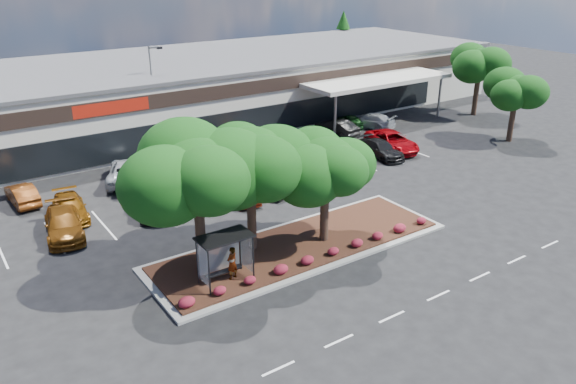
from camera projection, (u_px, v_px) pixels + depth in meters
ground at (372, 267)px, 30.67m from camera, size 160.00×160.00×0.00m
retail_store at (141, 95)px, 55.33m from camera, size 80.40×25.20×6.25m
landscape_island at (300, 246)px, 32.63m from camera, size 18.00×6.00×0.26m
lane_markings at (268, 204)px, 38.54m from camera, size 33.12×20.06×0.01m
shrub_row at (322, 255)px, 30.88m from camera, size 17.00×0.80×0.50m
bus_shelter at (223, 245)px, 28.12m from camera, size 2.75×1.55×2.59m
island_tree_west at (198, 202)px, 28.31m from camera, size 7.20×7.20×7.89m
island_tree_mid at (251, 188)px, 30.78m from camera, size 6.60×6.60×7.32m
island_tree_east at (325, 188)px, 31.88m from camera, size 5.80×5.80×6.50m
tree_east_near at (514, 106)px, 50.59m from camera, size 5.60×5.60×6.51m
tree_east_far at (478, 80)px, 59.08m from camera, size 6.40×6.40×7.62m
conifer_north_east at (343, 43)px, 80.19m from camera, size 3.96×3.96×9.00m
person_waiting at (232, 263)px, 28.73m from camera, size 0.76×0.61×1.80m
light_pole at (155, 102)px, 49.83m from camera, size 1.43×0.50×8.67m
car_0 at (70, 208)px, 36.27m from camera, size 2.39×4.83×1.35m
car_1 at (64, 224)px, 33.90m from camera, size 3.02×5.53×1.52m
car_2 at (155, 197)px, 37.42m from camera, size 4.06×6.30×1.70m
car_3 at (241, 190)px, 38.89m from camera, size 2.40×4.52×1.46m
car_4 at (263, 186)px, 39.75m from camera, size 2.89×4.23×1.34m
car_5 at (281, 171)px, 42.40m from camera, size 3.16×5.56×1.52m
car_6 at (338, 156)px, 45.52m from camera, size 1.65×4.54×1.49m
car_7 at (381, 149)px, 47.38m from camera, size 2.30×4.95×1.40m
car_8 at (392, 141)px, 49.05m from camera, size 3.80×6.25×1.62m
car_9 at (22, 194)px, 38.32m from camera, size 1.74×4.27×1.38m
car_10 at (128, 171)px, 42.13m from camera, size 5.03×6.62×1.67m
car_11 at (141, 178)px, 41.07m from camera, size 4.41×5.93×1.50m
car_12 at (254, 155)px, 45.81m from camera, size 3.31×4.88×1.52m
car_13 at (264, 144)px, 48.35m from camera, size 3.35×6.00×1.64m
car_15 at (337, 128)px, 53.18m from camera, size 2.19×4.78×1.52m
car_16 at (350, 121)px, 55.75m from camera, size 2.85×4.24×1.34m
car_17 at (370, 120)px, 55.65m from camera, size 3.81×5.47×1.47m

